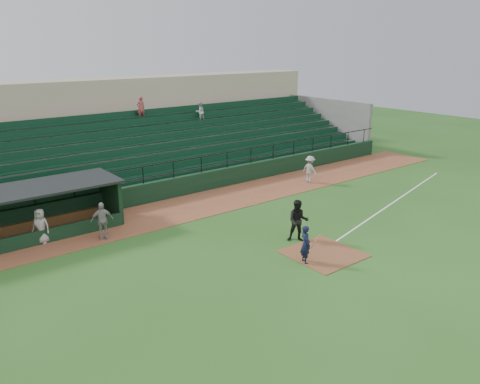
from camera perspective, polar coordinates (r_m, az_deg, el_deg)
ground at (r=22.13m, az=8.05°, el=-6.52°), size 90.00×90.00×0.00m
warning_track at (r=27.85m, az=-3.80°, el=-1.27°), size 40.00×4.00×0.03m
home_plate_dirt at (r=21.51m, az=9.97°, el=-7.30°), size 3.00×3.00×0.03m
foul_line at (r=28.72m, az=17.52°, el=-1.51°), size 17.49×4.44×0.01m
stadium_structure at (r=34.38m, az=-11.91°, el=5.94°), size 38.00×13.08×6.40m
dugout at (r=25.14m, az=-24.67°, el=-1.79°), size 8.90×3.20×2.42m
batter_at_plate at (r=20.25m, az=7.89°, el=-6.26°), size 1.09×0.72×1.68m
umpire at (r=22.32m, az=7.01°, el=-3.47°), size 1.24×1.22×2.01m
runner at (r=31.88m, az=8.41°, el=2.72°), size 0.74×1.21×1.81m
dugout_player_a at (r=23.32m, az=-16.26°, el=-3.33°), size 1.14×0.68×1.81m
dugout_player_b at (r=23.79m, az=-22.84°, el=-3.79°), size 0.96×0.95×1.67m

